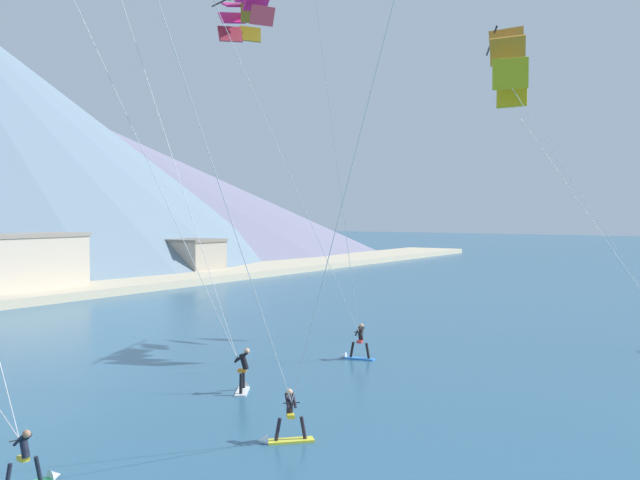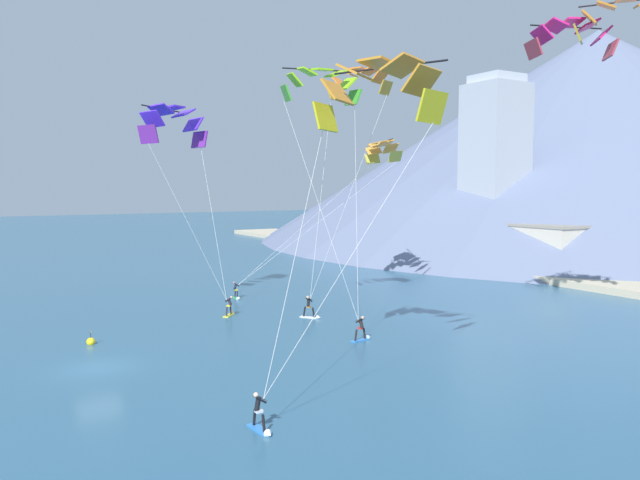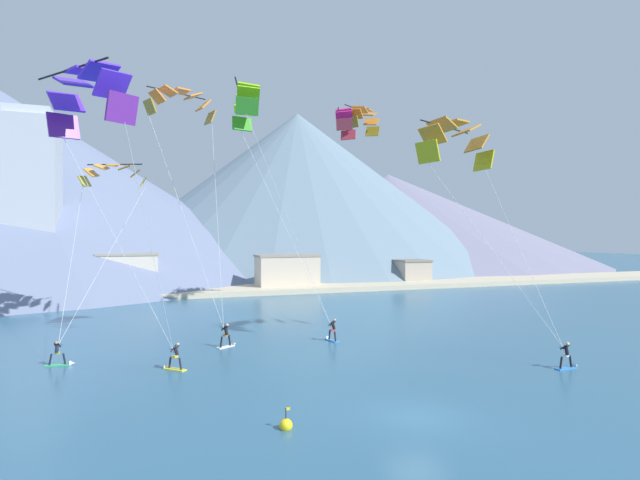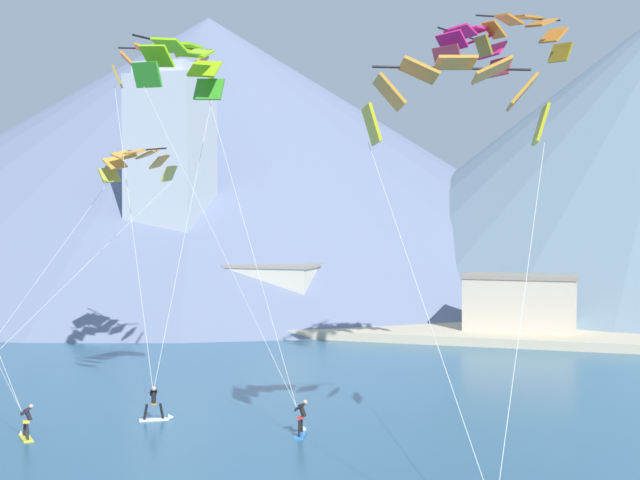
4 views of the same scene
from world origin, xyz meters
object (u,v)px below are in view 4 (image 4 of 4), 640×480
parafoil_kite_near_trail (165,62)px  parafoil_kite_distant_high_outer (472,45)px  kitesurfer_mid_center (302,423)px  kitesurfer_near_trail (158,409)px  kitesurfer_far_right (26,428)px  parafoil_kite_mid_center (182,64)px  parafoil_kite_distant_low_drift (524,31)px  parafoil_kite_far_left (136,163)px  parafoil_kite_near_lead (456,92)px

parafoil_kite_near_trail → parafoil_kite_distant_high_outer: parafoil_kite_distant_high_outer is taller
kitesurfer_mid_center → kitesurfer_near_trail: bearing=175.9°
kitesurfer_mid_center → parafoil_kite_near_trail: (-10.61, 6.82, 18.55)m
kitesurfer_near_trail → parafoil_kite_near_trail: size_ratio=0.10×
kitesurfer_far_right → parafoil_kite_distant_high_outer: 31.45m
parafoil_kite_mid_center → parafoil_kite_distant_low_drift: size_ratio=3.21×
parafoil_kite_far_left → parafoil_kite_distant_low_drift: bearing=0.6°
kitesurfer_mid_center → parafoil_kite_distant_low_drift: size_ratio=0.33×
parafoil_kite_near_trail → parafoil_kite_distant_high_outer: bearing=17.3°
parafoil_kite_mid_center → parafoil_kite_distant_low_drift: bearing=39.7°
kitesurfer_near_trail → parafoil_kite_mid_center: parafoil_kite_mid_center is taller
parafoil_kite_far_left → parafoil_kite_mid_center: bearing=-52.5°
kitesurfer_mid_center → parafoil_kite_far_left: parafoil_kite_far_left is taller
parafoil_kite_mid_center → parafoil_kite_distant_low_drift: parafoil_kite_distant_low_drift is taller
kitesurfer_mid_center → parafoil_kite_far_left: bearing=140.6°
parafoil_kite_mid_center → parafoil_kite_far_left: 16.35m
parafoil_kite_mid_center → parafoil_kite_near_lead: bearing=-20.5°
kitesurfer_mid_center → parafoil_kite_near_trail: bearing=147.3°
kitesurfer_mid_center → parafoil_kite_distant_high_outer: (6.24, 12.05, 19.52)m
kitesurfer_near_trail → parafoil_kite_far_left: 20.02m
parafoil_kite_far_left → parafoil_kite_near_trail: bearing=-49.4°
parafoil_kite_mid_center → kitesurfer_far_right: bearing=-137.6°
kitesurfer_far_right → parafoil_kite_far_left: bearing=103.0°
kitesurfer_near_trail → parafoil_kite_mid_center: bearing=3.2°
parafoil_kite_near_trail → parafoil_kite_distant_low_drift: parafoil_kite_distant_low_drift is taller
parafoil_kite_near_trail → parafoil_kite_far_left: (-5.47, 6.39, -5.34)m
parafoil_kite_near_lead → parafoil_kite_near_trail: parafoil_kite_near_trail is taller
parafoil_kite_near_trail → parafoil_kite_mid_center: bearing=-56.0°
kitesurfer_near_trail → kitesurfer_far_right: size_ratio=1.10×
parafoil_kite_distant_high_outer → parafoil_kite_near_trail: bearing=-162.7°
parafoil_kite_distant_high_outer → parafoil_kite_distant_low_drift: parafoil_kite_distant_low_drift is taller
parafoil_kite_near_trail → parafoil_kite_mid_center: size_ratio=1.07×
kitesurfer_mid_center → parafoil_kite_distant_low_drift: (9.02, 13.48, 20.39)m
kitesurfer_far_right → parafoil_kite_distant_high_outer: bearing=42.1°
parafoil_kite_near_lead → parafoil_kite_far_left: bearing=143.3°
parafoil_kite_far_left → kitesurfer_mid_center: bearing=-39.4°
kitesurfer_mid_center → parafoil_kite_near_lead: 17.30m
parafoil_kite_near_lead → parafoil_kite_distant_low_drift: parafoil_kite_distant_low_drift is taller
kitesurfer_mid_center → parafoil_kite_distant_high_outer: parafoil_kite_distant_high_outer is taller
parafoil_kite_near_trail → parafoil_kite_mid_center: 7.55m
parafoil_kite_mid_center → parafoil_kite_far_left: (-9.64, 12.56, -4.09)m
parafoil_kite_distant_low_drift → parafoil_kite_distant_high_outer: bearing=-152.9°
parafoil_kite_distant_high_outer → kitesurfer_far_right: bearing=-137.9°
kitesurfer_far_right → parafoil_kite_mid_center: bearing=42.4°
parafoil_kite_mid_center → parafoil_kite_distant_high_outer: bearing=42.0°
kitesurfer_near_trail → kitesurfer_far_right: (-4.16, -5.01, -0.11)m
kitesurfer_mid_center → kitesurfer_far_right: 12.82m
parafoil_kite_near_lead → parafoil_kite_near_trail: size_ratio=0.81×
kitesurfer_mid_center → parafoil_kite_distant_high_outer: size_ratio=0.31×
parafoil_kite_far_left → parafoil_kite_distant_high_outer: size_ratio=2.72×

